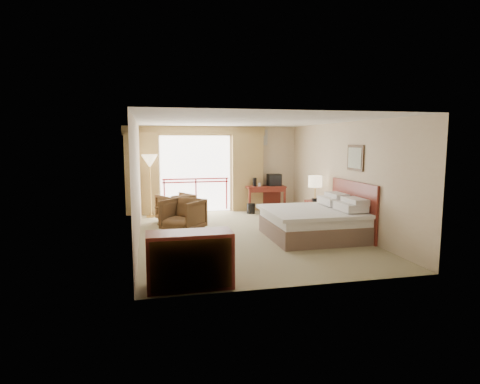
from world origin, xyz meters
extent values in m
plane|color=gray|center=(0.00, 0.00, 0.00)|extent=(7.00, 7.00, 0.00)
plane|color=white|center=(0.00, 0.00, 2.70)|extent=(7.00, 7.00, 0.00)
plane|color=beige|center=(0.00, 3.50, 1.35)|extent=(5.00, 0.00, 5.00)
plane|color=beige|center=(0.00, -3.50, 1.35)|extent=(5.00, 0.00, 5.00)
plane|color=beige|center=(-2.50, 0.00, 1.35)|extent=(0.00, 7.00, 7.00)
plane|color=beige|center=(2.50, 0.00, 1.35)|extent=(0.00, 7.00, 7.00)
plane|color=white|center=(-0.80, 3.48, 1.20)|extent=(2.40, 0.00, 2.40)
cube|color=#AF0F12|center=(-0.80, 3.46, 0.95)|extent=(2.09, 0.03, 0.04)
cube|color=#AF0F12|center=(-0.80, 3.46, 1.05)|extent=(2.09, 0.03, 0.04)
cube|color=#AF0F12|center=(-1.79, 3.46, 0.55)|extent=(0.04, 0.03, 1.00)
cube|color=#AF0F12|center=(-0.80, 3.46, 0.55)|extent=(0.04, 0.03, 1.00)
cube|color=#AF0F12|center=(0.19, 3.46, 0.55)|extent=(0.04, 0.03, 1.00)
cube|color=#9A7B49|center=(-2.45, 3.35, 1.25)|extent=(1.00, 0.26, 2.50)
cube|color=#9A7B49|center=(0.85, 3.35, 1.25)|extent=(1.00, 0.26, 2.50)
cube|color=#9A7B49|center=(-0.80, 3.38, 2.55)|extent=(4.40, 0.22, 0.28)
cube|color=silver|center=(1.30, 3.47, 2.35)|extent=(0.50, 0.04, 0.50)
cube|color=brown|center=(1.45, -0.60, 0.20)|extent=(2.05, 2.00, 0.40)
cube|color=silver|center=(1.45, -0.60, 0.50)|extent=(2.01, 1.96, 0.22)
cube|color=silver|center=(1.40, -0.60, 0.63)|extent=(2.09, 2.06, 0.08)
cube|color=silver|center=(2.15, -1.05, 0.78)|extent=(0.50, 0.75, 0.18)
cube|color=silver|center=(2.15, -0.15, 0.78)|extent=(0.50, 0.75, 0.18)
cube|color=silver|center=(2.28, -1.05, 0.90)|extent=(0.40, 0.70, 0.14)
cube|color=silver|center=(2.28, -0.15, 0.90)|extent=(0.40, 0.70, 0.14)
cube|color=#5C1D18|center=(2.46, -0.60, 0.65)|extent=(0.06, 2.10, 1.30)
cube|color=#301D0A|center=(2.48, -0.60, 1.85)|extent=(0.03, 0.72, 0.60)
cube|color=silver|center=(2.46, -0.60, 1.85)|extent=(0.01, 0.60, 0.48)
cube|color=#5C1D18|center=(2.14, 0.85, 0.32)|extent=(0.45, 0.54, 0.63)
cylinder|color=tan|center=(2.14, 0.90, 0.68)|extent=(0.15, 0.15, 0.04)
cylinder|color=tan|center=(2.14, 0.90, 0.87)|extent=(0.03, 0.03, 0.39)
cylinder|color=#FFE5B2|center=(2.14, 0.90, 1.16)|extent=(0.37, 0.37, 0.31)
cube|color=black|center=(2.09, 0.70, 0.68)|extent=(0.22, 0.18, 0.09)
cube|color=#5C1D18|center=(1.37, 3.07, 0.79)|extent=(1.24, 0.60, 0.05)
cube|color=#5C1D18|center=(0.80, 2.82, 0.38)|extent=(0.06, 0.06, 0.77)
cube|color=#5C1D18|center=(1.94, 2.82, 0.38)|extent=(0.06, 0.06, 0.77)
cube|color=#5C1D18|center=(0.80, 3.33, 0.38)|extent=(0.06, 0.06, 0.77)
cube|color=#5C1D18|center=(1.94, 3.33, 0.38)|extent=(0.06, 0.06, 0.77)
cube|color=#5C1D18|center=(1.37, 3.33, 0.47)|extent=(1.14, 0.03, 0.57)
cube|color=#5C1D18|center=(1.37, 2.81, 0.71)|extent=(1.14, 0.03, 0.12)
cube|color=black|center=(1.67, 3.07, 1.00)|extent=(0.42, 0.32, 0.38)
cube|color=black|center=(1.67, 2.91, 1.00)|extent=(0.38, 0.02, 0.30)
cylinder|color=black|center=(1.02, 3.07, 0.94)|extent=(0.16, 0.16, 0.27)
cylinder|color=white|center=(1.17, 3.02, 0.86)|extent=(0.08, 0.08, 0.11)
cylinder|color=black|center=(0.82, 2.73, 0.16)|extent=(0.26, 0.26, 0.32)
imported|color=#4C321A|center=(-1.54, 1.99, 0.00)|extent=(1.15, 1.16, 0.79)
imported|color=#4C321A|center=(-1.44, 0.72, 0.00)|extent=(1.25, 1.25, 0.82)
cylinder|color=#301D0A|center=(-1.90, 1.66, 0.47)|extent=(0.45, 0.45, 0.04)
cylinder|color=#301D0A|center=(-1.90, 1.66, 0.24)|extent=(0.05, 0.05, 0.45)
cylinder|color=#301D0A|center=(-1.90, 1.66, 0.02)|extent=(0.32, 0.32, 0.03)
imported|color=white|center=(-1.90, 1.66, 0.49)|extent=(0.30, 0.31, 0.02)
cylinder|color=tan|center=(-2.21, 2.86, 0.02)|extent=(0.30, 0.30, 0.03)
cylinder|color=tan|center=(-2.21, 2.86, 0.80)|extent=(0.03, 0.03, 1.60)
cone|color=#FFE5B2|center=(-2.21, 2.86, 1.66)|extent=(0.47, 0.47, 0.37)
cube|color=#5C1D18|center=(-1.67, -3.16, 0.44)|extent=(1.31, 0.54, 0.87)
cube|color=#301D0A|center=(-1.67, -3.43, 0.44)|extent=(1.20, 0.02, 0.76)
camera|label=1|loc=(-2.25, -9.14, 2.25)|focal=30.00mm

